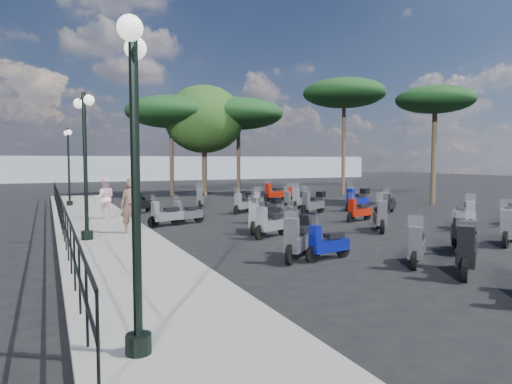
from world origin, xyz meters
name	(u,v)px	position (x,y,z in m)	size (l,w,h in m)	color
ground	(289,228)	(0.00, 0.00, 0.00)	(120.00, 120.00, 0.00)	black
sidewalk	(99,226)	(-6.50, 3.00, 0.07)	(3.00, 30.00, 0.15)	slate
railing	(60,206)	(-7.80, 2.80, 0.90)	(0.04, 26.04, 1.10)	black
lamp_post_0	(135,166)	(-7.25, -9.31, 2.46)	(0.50, 1.17, 4.04)	black
lamp_post_1	(85,156)	(-7.16, -0.47, 2.63)	(0.52, 1.26, 4.35)	black
lamp_post_2	(69,161)	(-7.15, 10.87, 2.46)	(0.37, 1.19, 4.05)	black
woman	(131,206)	(-5.76, 0.21, 1.05)	(0.66, 0.43, 1.80)	brown
pedestrian_far	(105,198)	(-6.09, 4.54, 0.98)	(0.81, 0.63, 1.66)	beige
scooter_0	(327,244)	(-1.84, -5.31, 0.41)	(1.47, 0.53, 1.18)	black
scooter_1	(299,239)	(-2.44, -4.94, 0.54)	(1.47, 1.31, 1.43)	black
scooter_2	(271,224)	(-1.61, -1.70, 0.46)	(1.56, 0.87, 1.33)	black
scooter_3	(166,215)	(-4.14, 2.20, 0.43)	(1.54, 0.65, 1.25)	black
scooter_4	(187,214)	(-3.23, 2.48, 0.42)	(1.47, 0.67, 1.20)	black
scooter_5	(143,204)	(-4.12, 6.86, 0.48)	(1.08, 1.48, 1.37)	black
scooter_7	(417,247)	(-0.22, -6.68, 0.44)	(1.25, 1.13, 1.27)	black
scooter_8	(258,218)	(-1.55, -0.52, 0.51)	(1.20, 1.42, 1.35)	black
scooter_9	(266,210)	(-0.17, 1.68, 0.49)	(1.60, 0.71, 1.30)	black
scooter_10	(244,203)	(0.28, 4.96, 0.47)	(1.39, 0.99, 1.25)	black
scooter_11	(201,199)	(-0.89, 8.03, 0.46)	(0.84, 1.59, 1.33)	black
scooter_12	(467,250)	(0.14, -7.81, 0.56)	(1.56, 1.29, 1.48)	black
scooter_13	(458,236)	(2.01, -5.91, 0.45)	(1.23, 1.18, 1.28)	black
scooter_14	(359,211)	(3.44, 0.32, 0.42)	(1.50, 0.64, 1.22)	black
scooter_15	(257,202)	(1.26, 5.60, 0.43)	(0.81, 1.46, 1.24)	black
scooter_16	(292,201)	(3.05, 5.21, 0.46)	(1.39, 0.91, 1.22)	black
scooter_18	(380,217)	(2.48, -2.15, 0.50)	(1.11, 1.56, 1.44)	black
scooter_19	(313,203)	(3.08, 3.29, 0.52)	(1.64, 0.86, 1.37)	black
scooter_20	(299,200)	(3.44, 5.24, 0.48)	(1.34, 1.29, 1.40)	black
scooter_21	(275,193)	(4.37, 9.80, 0.50)	(1.75, 0.79, 1.43)	black
scooter_22	(510,229)	(4.20, -5.86, 0.49)	(1.62, 0.97, 1.41)	black
scooter_24	(465,217)	(5.50, -3.14, 0.47)	(1.03, 1.51, 1.37)	black
scooter_25	(357,200)	(5.86, 3.62, 0.54)	(1.75, 0.85, 1.44)	black
scooter_26	(389,204)	(6.46, 1.98, 0.43)	(1.34, 1.00, 1.25)	black
scooter_27	(294,196)	(5.11, 8.71, 0.42)	(1.40, 0.85, 1.22)	black
broadleaf_tree	(204,119)	(2.13, 16.49, 5.43)	(5.67, 5.67, 7.85)	#38281E
pine_0	(238,114)	(4.72, 16.34, 5.91)	(6.59, 6.59, 7.07)	#38281E
pine_1	(344,93)	(11.46, 12.68, 7.32)	(5.96, 5.96, 8.39)	#38281E
pine_2	(171,112)	(-0.13, 17.00, 5.89)	(6.38, 6.38, 7.02)	#38281E
pine_3	(435,100)	(11.92, 4.59, 5.91)	(4.41, 4.41, 6.72)	#38281E
distant_hills	(118,168)	(0.00, 45.00, 1.50)	(70.00, 8.00, 3.00)	gray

